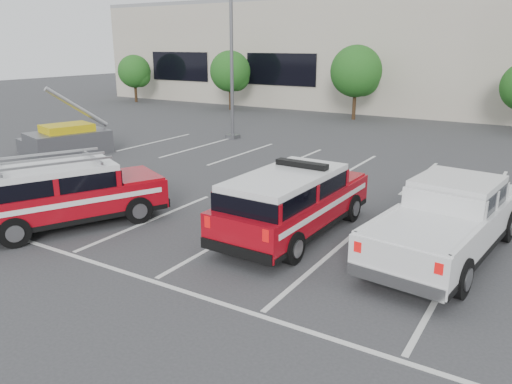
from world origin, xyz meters
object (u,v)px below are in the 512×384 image
at_px(fire_chief_suv, 293,206).
at_px(ladder_suv, 66,198).
at_px(convention_building, 470,46).
at_px(tree_far_left, 136,73).
at_px(tree_left, 231,73).
at_px(tree_mid_left, 357,73).
at_px(white_pickup, 447,226).
at_px(utility_rig, 66,141).
at_px(light_pole_left, 231,38).

height_order(fire_chief_suv, ladder_suv, ladder_suv).
relative_size(convention_building, tree_far_left, 15.04).
distance_m(convention_building, tree_left, 18.11).
distance_m(tree_far_left, fire_chief_suv, 33.52).
relative_size(tree_far_left, tree_mid_left, 0.82).
height_order(white_pickup, utility_rig, utility_rig).
relative_size(tree_left, white_pickup, 0.72).
bearing_deg(tree_mid_left, fire_chief_suv, -73.47).
bearing_deg(light_pole_left, tree_far_left, 149.29).
relative_size(convention_building, ladder_suv, 11.15).
height_order(convention_building, tree_far_left, convention_building).
distance_m(tree_mid_left, ladder_suv, 23.65).
distance_m(convention_building, fire_chief_suv, 30.94).
distance_m(tree_left, fire_chief_suv, 26.47).
relative_size(tree_mid_left, fire_chief_suv, 0.89).
bearing_deg(tree_far_left, white_pickup, -33.88).
relative_size(light_pole_left, utility_rig, 2.62).
xyz_separation_m(tree_mid_left, white_pickup, (9.95, -20.11, -2.32)).
bearing_deg(ladder_suv, utility_rig, 167.56).
bearing_deg(ladder_suv, tree_mid_left, 116.84).
bearing_deg(tree_left, light_pole_left, -55.48).
relative_size(tree_left, ladder_suv, 0.82).
bearing_deg(ladder_suv, tree_left, 139.67).
bearing_deg(white_pickup, ladder_suv, -153.41).
relative_size(fire_chief_suv, ladder_suv, 1.02).
distance_m(tree_far_left, white_pickup, 36.12).
xyz_separation_m(convention_building, white_pickup, (4.86, -29.93, -4.00)).
height_order(tree_left, light_pole_left, light_pole_left).
distance_m(fire_chief_suv, white_pickup, 3.84).
height_order(tree_far_left, light_pole_left, light_pole_left).
bearing_deg(fire_chief_suv, tree_left, 129.20).
height_order(tree_left, white_pickup, tree_left).
distance_m(convention_building, white_pickup, 30.58).
xyz_separation_m(tree_far_left, light_pole_left, (16.91, -10.05, 2.68)).
distance_m(convention_building, ladder_suv, 33.89).
bearing_deg(utility_rig, tree_left, 115.32).
xyz_separation_m(tree_left, light_pole_left, (6.91, -10.05, 2.41)).
bearing_deg(light_pole_left, ladder_suv, -75.06).
height_order(tree_mid_left, light_pole_left, light_pole_left).
xyz_separation_m(tree_left, white_pickup, (19.95, -20.11, -2.05)).
distance_m(light_pole_left, utility_rig, 9.63).
bearing_deg(white_pickup, fire_chief_suv, -162.24).
xyz_separation_m(convention_building, tree_mid_left, (-5.09, -9.82, -1.68)).
height_order(tree_left, ladder_suv, tree_left).
relative_size(tree_far_left, utility_rig, 1.02).
xyz_separation_m(light_pole_left, ladder_suv, (3.60, -13.49, -4.39)).
relative_size(tree_left, utility_rig, 1.13).
height_order(convention_building, utility_rig, convention_building).
bearing_deg(convention_building, tree_mid_left, -117.40).
xyz_separation_m(white_pickup, ladder_suv, (-9.44, -3.43, 0.07)).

